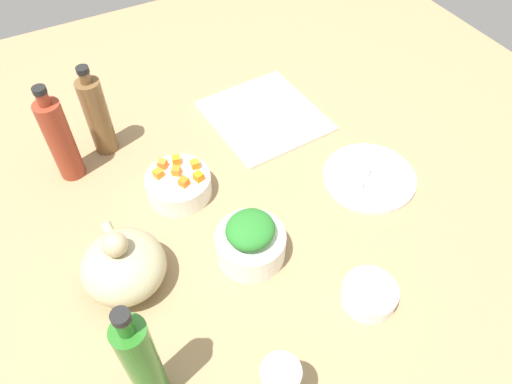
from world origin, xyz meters
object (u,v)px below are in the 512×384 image
teapot (123,265)px  bottle_0 (60,139)px  bottle_1 (142,363)px  plate_tofu (369,177)px  bowl_small_side (369,294)px  bowl_greens (250,245)px  bowl_carrots (179,185)px  bottle_2 (97,116)px  cutting_board (264,116)px

teapot → bottle_0: 33.73cm
bottle_0 → bottle_1: 55.41cm
plate_tofu → bowl_small_side: bearing=142.5°
bowl_greens → bowl_carrots: 22.59cm
bowl_small_side → bottle_0: (58.41, 40.00, 8.70)cm
bowl_greens → bottle_1: 32.27cm
bottle_0 → bottle_2: 10.29cm
plate_tofu → teapot: bearing=89.2°
bowl_carrots → bottle_1: (-37.99, 20.13, 9.54)cm
plate_tofu → bowl_carrots: (16.64, 39.49, 2.00)cm
plate_tofu → bowl_small_side: bowl_small_side is taller
bottle_1 → bottle_2: size_ratio=1.20×
teapot → bowl_small_side: bearing=-123.5°
cutting_board → bowl_carrots: 31.83cm
bowl_greens → bottle_1: bottle_1 is taller
plate_tofu → bottle_1: 64.37cm
plate_tofu → bowl_small_side: size_ratio=2.03×
bottle_1 → bowl_carrots: bearing=-27.9°
bottle_0 → bowl_carrots: bearing=-132.1°
cutting_board → bottle_0: bearing=85.2°
bottle_1 → bottle_2: bottle_1 is taller
bowl_small_side → bottle_2: bearing=26.1°
teapot → bottle_2: bottle_2 is taller
bottle_0 → bottle_2: (4.32, -9.33, -0.42)cm
bowl_small_side → bottle_1: 42.29cm
bottle_0 → bottle_1: size_ratio=0.87×
bowl_greens → bottle_1: bearing=121.7°
bottle_0 → teapot: bearing=-176.6°
cutting_board → plate_tofu: 31.83cm
bowl_greens → teapot: size_ratio=0.78×
bottle_0 → bottle_1: (-55.38, 0.90, 1.63)cm
bottle_2 → bottle_1: bearing=170.3°
bowl_small_side → teapot: teapot is taller
cutting_board → bottle_2: bearing=77.8°
plate_tofu → bowl_greens: bearing=98.7°
bowl_carrots → teapot: size_ratio=0.80×
bowl_small_side → teapot: bearing=56.5°
bowl_carrots → teapot: bearing=132.7°
bowl_carrots → teapot: 23.62cm
bowl_small_side → teapot: size_ratio=0.58×
bowl_greens → bowl_carrots: bowl_greens is taller
cutting_board → teapot: (-29.24, 46.07, 4.92)cm
bowl_small_side → bottle_0: bottle_0 is taller
teapot → bottle_0: bottle_0 is taller
bowl_carrots → bowl_small_side: (-41.01, -20.77, -0.79)cm
bowl_greens → bottle_1: (-16.28, 26.36, 9.06)cm
bowl_carrots → bottle_1: bottle_1 is taller
bowl_greens → bottle_1: size_ratio=0.50×
bowl_greens → cutting_board: bearing=-32.8°
bowl_carrots → bottle_0: size_ratio=0.59×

